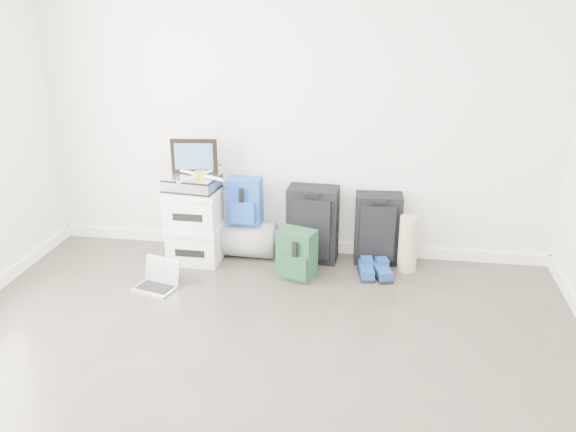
% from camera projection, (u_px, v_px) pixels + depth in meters
% --- Properties ---
extents(ground, '(5.00, 5.00, 0.00)m').
position_uv_depth(ground, '(229.00, 432.00, 3.34)').
color(ground, '#3B312A').
rests_on(ground, ground).
extents(room_envelope, '(4.52, 5.02, 2.71)m').
position_uv_depth(room_envelope, '(216.00, 121.00, 2.75)').
color(room_envelope, silver).
rests_on(room_envelope, ground).
extents(boxes_stack, '(0.46, 0.38, 0.66)m').
position_uv_depth(boxes_stack, '(195.00, 226.00, 5.31)').
color(boxes_stack, silver).
rests_on(boxes_stack, ground).
extents(briefcase, '(0.46, 0.36, 0.12)m').
position_uv_depth(briefcase, '(192.00, 183.00, 5.17)').
color(briefcase, '#B2B2B7').
rests_on(briefcase, boxes_stack).
extents(painting, '(0.40, 0.08, 0.30)m').
position_uv_depth(painting, '(194.00, 156.00, 5.19)').
color(painting, black).
rests_on(painting, briefcase).
extents(drone, '(0.48, 0.48, 0.05)m').
position_uv_depth(drone, '(200.00, 175.00, 5.11)').
color(drone, gold).
rests_on(drone, briefcase).
extents(duffel_bag, '(0.53, 0.34, 0.32)m').
position_uv_depth(duffel_bag, '(246.00, 239.00, 5.46)').
color(duffel_bag, gray).
rests_on(duffel_bag, ground).
extents(blue_backpack, '(0.30, 0.22, 0.41)m').
position_uv_depth(blue_backpack, '(244.00, 202.00, 5.31)').
color(blue_backpack, navy).
rests_on(blue_backpack, duffel_bag).
extents(large_suitcase, '(0.44, 0.30, 0.67)m').
position_uv_depth(large_suitcase, '(313.00, 224.00, 5.32)').
color(large_suitcase, black).
rests_on(large_suitcase, ground).
extents(green_backpack, '(0.35, 0.30, 0.43)m').
position_uv_depth(green_backpack, '(297.00, 255.00, 5.03)').
color(green_backpack, '#12321F').
rests_on(green_backpack, ground).
extents(carry_on, '(0.41, 0.29, 0.62)m').
position_uv_depth(carry_on, '(378.00, 229.00, 5.29)').
color(carry_on, black).
rests_on(carry_on, ground).
extents(shoes, '(0.31, 0.31, 0.10)m').
position_uv_depth(shoes, '(374.00, 271.00, 5.11)').
color(shoes, black).
rests_on(shoes, ground).
extents(rolled_rug, '(0.16, 0.16, 0.49)m').
position_uv_depth(rolled_rug, '(408.00, 244.00, 5.16)').
color(rolled_rug, tan).
rests_on(rolled_rug, ground).
extents(laptop, '(0.37, 0.31, 0.23)m').
position_uv_depth(laptop, '(158.00, 281.00, 4.93)').
color(laptop, silver).
rests_on(laptop, ground).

